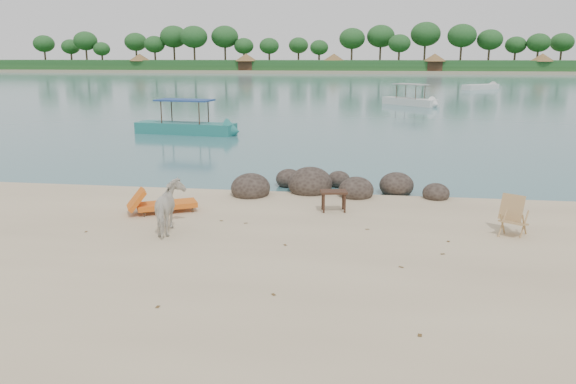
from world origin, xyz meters
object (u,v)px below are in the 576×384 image
(cow, at_px, (170,209))
(deck_chair, at_px, (514,218))
(boat_near, at_px, (185,105))
(lounge_chair, at_px, (167,202))
(side_table, at_px, (334,202))
(boulders, at_px, (324,186))

(cow, height_order, deck_chair, cow)
(deck_chair, distance_m, boat_near, 20.89)
(lounge_chair, height_order, boat_near, boat_near)
(side_table, xyz_separation_m, boat_near, (-8.94, 14.73, 1.22))
(side_table, xyz_separation_m, lounge_chair, (-4.34, -0.70, 0.01))
(lounge_chair, height_order, deck_chair, deck_chair)
(lounge_chair, xyz_separation_m, boat_near, (-4.60, 15.43, 1.20))
(boulders, relative_size, side_table, 9.31)
(boulders, bearing_deg, cow, -125.60)
(deck_chair, bearing_deg, boulders, 174.91)
(cow, height_order, lounge_chair, cow)
(cow, bearing_deg, boat_near, -85.87)
(side_table, height_order, deck_chair, deck_chair)
(side_table, relative_size, deck_chair, 0.76)
(boulders, distance_m, cow, 5.55)
(boulders, bearing_deg, boat_near, 124.14)
(boulders, height_order, cow, cow)
(boulders, xyz_separation_m, lounge_chair, (-3.93, -2.86, 0.09))
(lounge_chair, bearing_deg, side_table, -18.92)
(cow, distance_m, deck_chair, 7.88)
(boat_near, bearing_deg, cow, -65.13)
(boulders, xyz_separation_m, boat_near, (-8.52, 12.57, 1.30))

